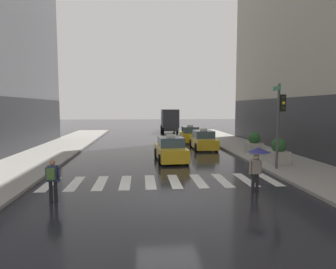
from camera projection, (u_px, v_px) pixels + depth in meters
ground_plane at (168, 201)px, 11.53m from camera, size 160.00×160.00×0.00m
crosswalk_markings at (162, 181)px, 14.51m from camera, size 11.30×2.80×0.01m
traffic_light_pole at (280, 114)px, 16.58m from camera, size 0.44×0.84×4.80m
taxi_lead at (171, 150)px, 20.28m from camera, size 2.10×4.62×1.80m
taxi_second at (203, 141)px, 25.92m from camera, size 1.96×4.55×1.80m
taxi_third at (190, 135)px, 31.15m from camera, size 2.05×4.60×1.80m
box_truck at (169, 120)px, 42.77m from camera, size 2.39×7.58×3.35m
pedestrian_with_umbrella at (257, 157)px, 12.53m from camera, size 0.96×0.96×1.94m
pedestrian_with_backpack at (52, 177)px, 11.26m from camera, size 0.55×0.43×1.65m
planter_near_corner at (278, 152)px, 18.24m from camera, size 1.10×1.10×1.60m
planter_mid_block at (254, 144)px, 22.48m from camera, size 1.10×1.10×1.60m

